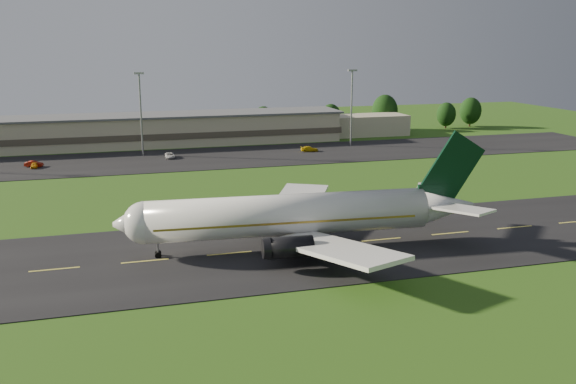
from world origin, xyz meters
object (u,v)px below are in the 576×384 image
object	(u,v)px
airliner	(295,215)
service_vehicle_c	(170,155)
light_mast_east	(352,98)
service_vehicle_d	(309,149)
service_vehicle_b	(34,164)
terminal	(144,131)
service_vehicle_a	(34,165)
light_mast_centre	(140,104)

from	to	relation	value
airliner	service_vehicle_c	bearing A→B (deg)	101.33
airliner	service_vehicle_c	world-z (taller)	airliner
light_mast_east	service_vehicle_d	world-z (taller)	light_mast_east
service_vehicle_b	light_mast_east	bearing A→B (deg)	-69.00
terminal	service_vehicle_a	distance (m)	36.69
airliner	terminal	distance (m)	97.22
service_vehicle_a	light_mast_east	bearing A→B (deg)	8.44
light_mast_east	service_vehicle_d	size ratio (longest dim) A/B	4.49
service_vehicle_d	service_vehicle_a	bearing A→B (deg)	99.68
service_vehicle_a	service_vehicle_d	distance (m)	65.67
light_mast_east	service_vehicle_c	bearing A→B (deg)	-173.32
light_mast_east	service_vehicle_d	xyz separation A→B (m)	(-13.73, -6.14, -11.98)
service_vehicle_a	service_vehicle_b	size ratio (longest dim) A/B	0.86
service_vehicle_a	airliner	bearing A→B (deg)	-59.33
terminal	service_vehicle_b	xyz separation A→B (m)	(-25.94, -24.55, -3.23)
service_vehicle_a	terminal	bearing A→B (deg)	46.70
airliner	terminal	size ratio (longest dim) A/B	0.35
service_vehicle_d	light_mast_centre	bearing A→B (deg)	88.03
service_vehicle_a	service_vehicle_b	distance (m)	1.45
service_vehicle_c	service_vehicle_d	distance (m)	35.28
airliner	service_vehicle_d	world-z (taller)	airliner
light_mast_east	service_vehicle_b	bearing A→B (deg)	-174.00
service_vehicle_b	service_vehicle_d	xyz separation A→B (m)	(65.81, 2.23, -0.00)
airliner	service_vehicle_a	distance (m)	80.65
airliner	light_mast_east	distance (m)	89.82
airliner	service_vehicle_c	distance (m)	74.98
light_mast_centre	service_vehicle_b	xyz separation A→B (m)	(-24.53, -8.36, -11.98)
terminal	service_vehicle_d	bearing A→B (deg)	-29.24
light_mast_east	service_vehicle_b	size ratio (longest dim) A/B	5.07
airliner	service_vehicle_d	xyz separation A→B (m)	(26.18, 73.93, -3.90)
light_mast_centre	service_vehicle_a	world-z (taller)	light_mast_centre
light_mast_east	service_vehicle_d	distance (m)	19.23
service_vehicle_a	service_vehicle_c	distance (m)	30.56
terminal	service_vehicle_c	world-z (taller)	terminal
light_mast_east	service_vehicle_c	world-z (taller)	light_mast_east
airliner	service_vehicle_b	size ratio (longest dim) A/B	12.77
airliner	light_mast_east	size ratio (longest dim) A/B	2.52
light_mast_east	service_vehicle_a	distance (m)	80.80
service_vehicle_b	service_vehicle_c	xyz separation A→B (m)	(30.53, 2.62, -0.03)
service_vehicle_d	terminal	bearing A→B (deg)	67.25
light_mast_centre	airliner	bearing A→B (deg)	-79.32
airliner	light_mast_east	xyz separation A→B (m)	(39.90, 80.06, 8.08)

